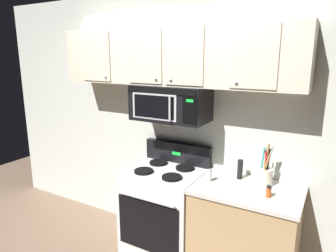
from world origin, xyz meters
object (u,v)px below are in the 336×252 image
object	(u,v)px
pepper_mill	(240,169)
utensil_crock_cream	(265,174)
stove_range	(165,209)
salt_shaker	(209,175)
spice_jar	(269,192)
over_range_microwave	(170,103)

from	to	relation	value
pepper_mill	utensil_crock_cream	bearing A→B (deg)	-8.42
stove_range	salt_shaker	size ratio (longest dim) A/B	9.67
stove_range	spice_jar	distance (m)	1.15
stove_range	salt_shaker	world-z (taller)	stove_range
over_range_microwave	stove_range	bearing A→B (deg)	-89.86
stove_range	utensil_crock_cream	distance (m)	1.10
over_range_microwave	salt_shaker	size ratio (longest dim) A/B	6.56
spice_jar	pepper_mill	bearing A→B (deg)	140.68
pepper_mill	over_range_microwave	bearing A→B (deg)	-175.67
spice_jar	stove_range	bearing A→B (deg)	175.12
stove_range	utensil_crock_cream	xyz separation A→B (m)	(0.96, 0.14, 0.54)
stove_range	over_range_microwave	bearing A→B (deg)	90.14
utensil_crock_cream	spice_jar	world-z (taller)	utensil_crock_cream
over_range_microwave	salt_shaker	world-z (taller)	over_range_microwave
utensil_crock_cream	pepper_mill	xyz separation A→B (m)	(-0.24, 0.04, -0.01)
over_range_microwave	utensil_crock_cream	world-z (taller)	over_range_microwave
stove_range	utensil_crock_cream	bearing A→B (deg)	8.09
pepper_mill	salt_shaker	bearing A→B (deg)	-138.53
utensil_crock_cream	salt_shaker	distance (m)	0.50
over_range_microwave	spice_jar	size ratio (longest dim) A/B	7.75
salt_shaker	pepper_mill	distance (m)	0.31
pepper_mill	spice_jar	size ratio (longest dim) A/B	1.89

